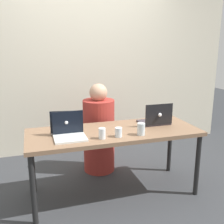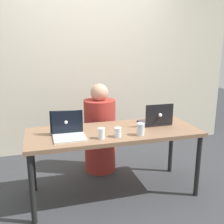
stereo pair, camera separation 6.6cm
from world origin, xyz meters
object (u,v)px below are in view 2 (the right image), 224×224
water_glass_left (101,134)px  water_glass_center (118,133)px  water_glass_right (141,130)px  laptop_back_left (67,127)px  person_at_center (100,133)px  laptop_back_right (156,120)px  laptop_front_left (69,132)px

water_glass_left → water_glass_center: 0.16m
water_glass_center → water_glass_right: bearing=-3.6°
laptop_back_left → water_glass_right: 0.75m
person_at_center → water_glass_left: (-0.17, -0.79, 0.26)m
laptop_back_left → water_glass_left: (0.29, -0.30, -0.01)m
water_glass_center → water_glass_right: (0.23, -0.01, 0.01)m
laptop_back_left → water_glass_center: bearing=155.7°
laptop_back_left → laptop_back_right: bearing=-172.5°
water_glass_left → water_glass_right: (0.39, -0.01, 0.01)m
laptop_back_right → water_glass_center: bearing=27.4°
water_glass_left → water_glass_right: 0.39m
person_at_center → laptop_back_right: size_ratio=3.53×
person_at_center → laptop_back_right: person_at_center is taller
laptop_back_left → laptop_front_left: 0.17m
laptop_back_right → laptop_back_left: size_ratio=0.93×
person_at_center → laptop_front_left: (-0.46, -0.67, 0.27)m
person_at_center → laptop_back_left: size_ratio=3.28×
water_glass_center → water_glass_right: 0.23m
laptop_back_right → laptop_front_left: laptop_back_right is taller
laptop_back_right → water_glass_right: bearing=43.9°
laptop_front_left → water_glass_left: size_ratio=2.91×
laptop_back_right → water_glass_left: 0.74m
water_glass_right → laptop_back_left: bearing=155.5°
person_at_center → water_glass_left: size_ratio=10.92×
water_glass_left → laptop_back_left: bearing=134.1°
person_at_center → laptop_front_left: size_ratio=3.75×
water_glass_left → person_at_center: bearing=77.8°
person_at_center → water_glass_left: bearing=61.0°
laptop_front_left → water_glass_right: size_ratio=2.50×
person_at_center → laptop_back_right: bearing=118.4°
laptop_back_right → person_at_center: bearing=-44.9°
laptop_back_left → water_glass_center: 0.54m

